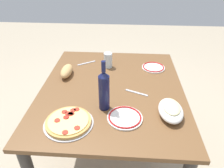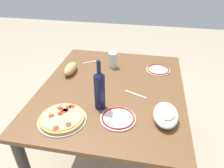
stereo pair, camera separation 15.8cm
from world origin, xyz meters
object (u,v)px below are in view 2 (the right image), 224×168
at_px(baked_pasta_dish, 166,114).
at_px(water_glass, 113,60).
at_px(wine_bottle, 100,89).
at_px(side_plate_far, 158,70).
at_px(bread_loaf, 70,69).
at_px(dining_table, 112,99).
at_px(pepperoni_pizza, 62,118).
at_px(side_plate_near, 118,118).

xyz_separation_m(baked_pasta_dish, water_glass, (-0.61, -0.44, 0.02)).
bearing_deg(baked_pasta_dish, wine_bottle, -95.84).
relative_size(side_plate_far, bread_loaf, 0.97).
height_order(wine_bottle, side_plate_far, wine_bottle).
distance_m(dining_table, water_glass, 0.38).
bearing_deg(wine_bottle, side_plate_far, 146.85).
distance_m(baked_pasta_dish, side_plate_far, 0.61).
bearing_deg(water_glass, pepperoni_pizza, -13.33).
relative_size(baked_pasta_dish, wine_bottle, 0.71).
distance_m(pepperoni_pizza, wine_bottle, 0.29).
distance_m(baked_pasta_dish, water_glass, 0.75).
xyz_separation_m(side_plate_far, bread_loaf, (0.17, -0.72, 0.03)).
bearing_deg(side_plate_near, dining_table, -163.32).
relative_size(dining_table, wine_bottle, 3.69).
bearing_deg(side_plate_far, side_plate_near, -19.60).
bearing_deg(bread_loaf, side_plate_far, 103.35).
xyz_separation_m(pepperoni_pizza, side_plate_near, (-0.07, 0.33, -0.01)).
bearing_deg(side_plate_far, baked_pasta_dish, 4.22).
bearing_deg(bread_loaf, baked_pasta_dish, 60.00).
relative_size(dining_table, pepperoni_pizza, 4.22).
xyz_separation_m(dining_table, side_plate_far, (-0.33, 0.34, 0.12)).
bearing_deg(water_glass, side_plate_near, 13.36).
distance_m(baked_pasta_dish, bread_loaf, 0.88).
relative_size(dining_table, side_plate_near, 5.69).
height_order(baked_pasta_dish, side_plate_near, baked_pasta_dish).
bearing_deg(side_plate_near, bread_loaf, -135.73).
bearing_deg(side_plate_far, dining_table, -46.05).
height_order(dining_table, baked_pasta_dish, baked_pasta_dish).
xyz_separation_m(wine_bottle, side_plate_far, (-0.57, 0.37, -0.13)).
relative_size(pepperoni_pizza, side_plate_far, 1.50).
bearing_deg(wine_bottle, water_glass, -177.66).
bearing_deg(dining_table, baked_pasta_dish, 53.33).
bearing_deg(pepperoni_pizza, wine_bottle, 129.95).
bearing_deg(dining_table, side_plate_near, 16.68).
bearing_deg(bread_loaf, wine_bottle, 41.07).
bearing_deg(baked_pasta_dish, pepperoni_pizza, -78.71).
relative_size(baked_pasta_dish, bread_loaf, 1.18).
bearing_deg(pepperoni_pizza, side_plate_far, 142.23).
distance_m(dining_table, side_plate_near, 0.37).
height_order(baked_pasta_dish, bread_loaf, same).
bearing_deg(water_glass, dining_table, 9.82).
distance_m(pepperoni_pizza, water_glass, 0.76).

